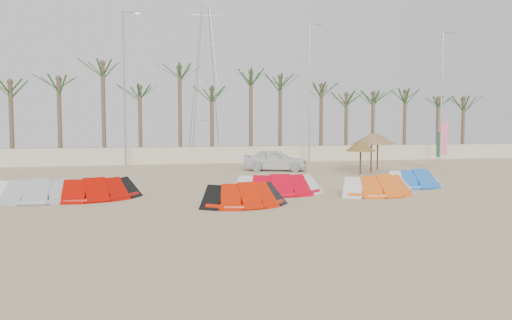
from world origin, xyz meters
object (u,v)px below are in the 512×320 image
object	(u,v)px
kite_red_mid	(243,193)
parasol_left	(371,139)
kite_red_right	(276,183)
car	(276,160)
kite_orange	(376,184)
parasol_mid	(361,145)
kite_blue	(412,178)
kite_red_left	(94,188)
parasol_right	(378,139)
kite_grey	(43,189)

from	to	relation	value
kite_red_mid	parasol_left	xyz separation A→B (m)	(10.55, 10.08, 1.68)
kite_red_right	car	world-z (taller)	car
kite_orange	parasol_mid	xyz separation A→B (m)	(3.37, 7.87, 1.30)
kite_red_mid	car	xyz separation A→B (m)	(5.05, 12.53, 0.28)
kite_red_right	parasol_left	bearing A→B (deg)	41.46
kite_red_right	parasol_mid	bearing A→B (deg)	41.96
parasol_mid	kite_red_right	bearing A→B (deg)	-138.04
kite_red_mid	kite_blue	xyz separation A→B (m)	(8.83, 3.06, -0.00)
kite_orange	kite_blue	distance (m)	3.43
kite_red_left	kite_orange	distance (m)	11.33
car	parasol_right	bearing A→B (deg)	-74.64
kite_red_left	kite_red_right	bearing A→B (deg)	-3.79
kite_red_right	parasol_right	bearing A→B (deg)	42.48
kite_red_right	kite_red_left	bearing A→B (deg)	176.21
kite_red_right	parasol_left	distance (m)	11.53
car	kite_red_left	bearing A→B (deg)	156.85
kite_red_left	kite_blue	size ratio (longest dim) A/B	1.27
kite_orange	kite_blue	world-z (taller)	same
parasol_left	car	world-z (taller)	parasol_left
parasol_right	kite_blue	bearing A→B (deg)	-109.33
kite_red_left	kite_orange	bearing A→B (deg)	-9.03
kite_orange	parasol_right	bearing A→B (deg)	60.28
kite_grey	kite_red_left	size ratio (longest dim) A/B	0.98
kite_red_right	parasol_left	world-z (taller)	parasol_left
kite_red_left	parasol_right	world-z (taller)	parasol_right
kite_red_right	kite_red_mid	bearing A→B (deg)	-128.35
parasol_right	car	bearing A→B (deg)	171.23
parasol_left	car	bearing A→B (deg)	155.92
kite_grey	parasol_left	bearing A→B (deg)	21.98
kite_red_mid	kite_orange	xyz separation A→B (m)	(5.93, 1.23, 0.00)
kite_red_left	parasol_mid	xyz separation A→B (m)	(14.56, 6.09, 1.30)
parasol_left	parasol_mid	distance (m)	1.63
kite_red_left	parasol_right	size ratio (longest dim) A/B	1.59
kite_red_right	car	xyz separation A→B (m)	(3.05, 10.01, 0.28)
kite_red_right	kite_grey	bearing A→B (deg)	177.24
parasol_left	parasol_right	distance (m)	1.89
kite_red_mid	parasol_left	bearing A→B (deg)	43.70
kite_grey	kite_red_right	bearing A→B (deg)	-2.76
kite_grey	kite_blue	world-z (taller)	same
kite_red_left	kite_red_mid	xyz separation A→B (m)	(5.26, -3.01, -0.00)
parasol_mid	kite_blue	bearing A→B (deg)	-94.46
kite_orange	parasol_left	world-z (taller)	parasol_left
kite_red_mid	kite_red_right	world-z (taller)	same
kite_blue	kite_orange	bearing A→B (deg)	-147.75
kite_blue	kite_red_mid	bearing A→B (deg)	-160.90
kite_orange	car	distance (m)	11.34
kite_orange	kite_grey	bearing A→B (deg)	172.40
kite_red_right	parasol_left	xyz separation A→B (m)	(8.55, 7.55, 1.68)
parasol_right	kite_orange	bearing A→B (deg)	-119.72
kite_red_mid	parasol_right	distance (m)	16.55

